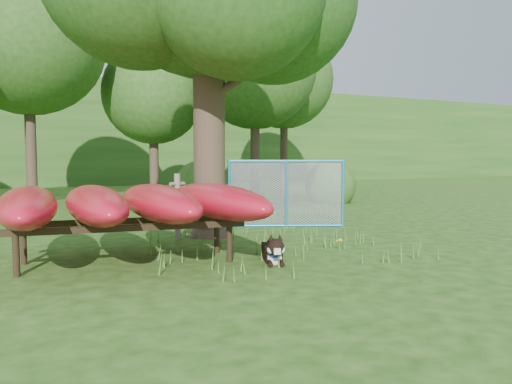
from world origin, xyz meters
name	(u,v)px	position (x,y,z in m)	size (l,w,h in m)	color
ground	(279,262)	(0.00, 0.00, 0.00)	(80.00, 80.00, 0.00)	#1D430D
wooden_post	(177,205)	(-0.76, 2.72, 0.68)	(0.35, 0.20, 1.29)	#6C6151
kayak_rack	(127,204)	(-2.10, 0.95, 0.91)	(3.70, 3.85, 1.19)	black
husky_dog	(273,251)	(-0.07, 0.05, 0.17)	(0.56, 1.02, 0.48)	black
fence_section	(286,194)	(1.98, 3.24, 0.78)	(2.45, 1.17, 2.60)	#298EBF
wildflower_clump	(340,241)	(1.38, 0.34, 0.17)	(0.10, 0.09, 0.21)	#467E29
bg_tree_b	(27,37)	(-3.00, 12.00, 5.61)	(5.20, 5.20, 8.22)	#3A2B1F
bg_tree_c	(153,94)	(1.50, 13.00, 4.11)	(4.00, 4.00, 6.12)	#3A2B1F
bg_tree_d	(255,68)	(5.00, 11.00, 5.08)	(4.80, 4.80, 7.50)	#3A2B1F
bg_tree_e	(284,80)	(8.00, 14.00, 5.23)	(4.60, 4.60, 7.55)	#3A2B1F
shrub_right	(330,203)	(6.50, 8.00, 0.00)	(1.80, 1.80, 1.80)	#27511A
shrub_mid	(201,206)	(2.00, 9.00, 0.00)	(1.80, 1.80, 1.80)	#27511A
wooded_hillside	(71,136)	(0.00, 28.00, 3.00)	(80.00, 12.00, 6.00)	#27511A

